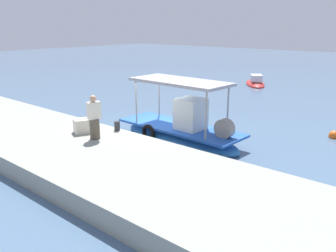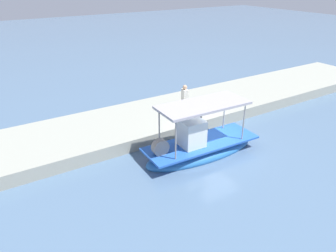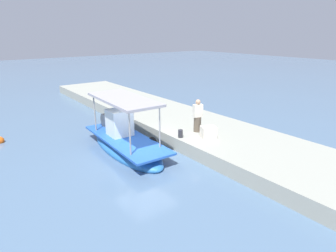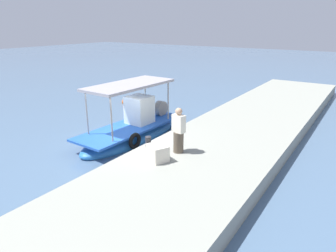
% 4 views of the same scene
% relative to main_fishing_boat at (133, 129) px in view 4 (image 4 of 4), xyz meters
% --- Properties ---
extents(ground_plane, '(120.00, 120.00, 0.00)m').
position_rel_main_fishing_boat_xyz_m(ground_plane, '(-1.24, -0.34, -0.47)').
color(ground_plane, slate).
extents(dock_quay, '(36.00, 4.96, 0.68)m').
position_rel_main_fishing_boat_xyz_m(dock_quay, '(-1.24, -4.44, -0.13)').
color(dock_quay, gray).
rests_on(dock_quay, ground_plane).
extents(main_fishing_boat, '(6.25, 2.22, 3.08)m').
position_rel_main_fishing_boat_xyz_m(main_fishing_boat, '(0.00, 0.00, 0.00)').
color(main_fishing_boat, '#296DB5').
rests_on(main_fishing_boat, ground_plane).
extents(fisherman_near_bollard, '(0.47, 0.54, 1.74)m').
position_rel_main_fishing_boat_xyz_m(fisherman_near_bollard, '(-1.53, -3.54, 1.00)').
color(fisherman_near_bollard, brown).
rests_on(fisherman_near_bollard, dock_quay).
extents(mooring_bollard, '(0.24, 0.24, 0.40)m').
position_rel_main_fishing_boat_xyz_m(mooring_bollard, '(-1.70, -2.23, 0.42)').
color(mooring_bollard, '#2D2D33').
rests_on(mooring_bollard, dock_quay).
extents(cargo_crate, '(0.83, 0.90, 0.58)m').
position_rel_main_fishing_boat_xyz_m(cargo_crate, '(-2.58, -3.32, 0.50)').
color(cargo_crate, beige).
rests_on(cargo_crate, dock_quay).
extents(marker_buoy, '(0.48, 0.48, 0.48)m').
position_rel_main_fishing_boat_xyz_m(marker_buoy, '(5.06, 4.96, -0.37)').
color(marker_buoy, orange).
rests_on(marker_buoy, ground_plane).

